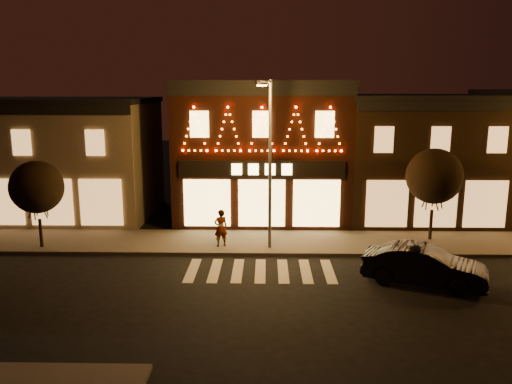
{
  "coord_description": "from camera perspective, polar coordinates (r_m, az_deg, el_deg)",
  "views": [
    {
      "loc": [
        0.24,
        -17.21,
        7.92
      ],
      "look_at": [
        -0.19,
        4.0,
        3.55
      ],
      "focal_mm": 35.67,
      "sensor_mm": 36.0,
      "label": 1
    }
  ],
  "objects": [
    {
      "name": "sidewalk_far",
      "position": [
        26.46,
        4.95,
        -5.65
      ],
      "size": [
        44.0,
        4.0,
        0.15
      ],
      "primitive_type": "cube",
      "color": "#47423D",
      "rests_on": "ground"
    },
    {
      "name": "tree_right",
      "position": [
        27.48,
        19.36,
        1.68
      ],
      "size": [
        2.84,
        2.84,
        4.75
      ],
      "rotation": [
        0.0,
        0.0,
        0.23
      ],
      "color": "black",
      "rests_on": "sidewalk_far"
    },
    {
      "name": "streetlamp_mid",
      "position": [
        24.1,
        1.45,
        4.48
      ],
      "size": [
        0.75,
        1.86,
        8.12
      ],
      "rotation": [
        0.0,
        0.0,
        0.24
      ],
      "color": "#59595E",
      "rests_on": "sidewalk_far"
    },
    {
      "name": "ground",
      "position": [
        18.94,
        0.34,
        -13.07
      ],
      "size": [
        120.0,
        120.0,
        0.0
      ],
      "primitive_type": "plane",
      "color": "black",
      "rests_on": "ground"
    },
    {
      "name": "building_right_a",
      "position": [
        32.81,
        17.59,
        3.82
      ],
      "size": [
        9.2,
        8.28,
        7.5
      ],
      "color": "#301F10",
      "rests_on": "ground"
    },
    {
      "name": "building_pulp",
      "position": [
        31.41,
        0.72,
        4.78
      ],
      "size": [
        10.2,
        8.34,
        8.3
      ],
      "color": "black",
      "rests_on": "ground"
    },
    {
      "name": "dark_sedan",
      "position": [
        21.99,
        18.33,
        -7.86
      ],
      "size": [
        5.15,
        3.45,
        1.61
      ],
      "primitive_type": "imported",
      "rotation": [
        0.0,
        0.0,
        1.17
      ],
      "color": "black",
      "rests_on": "ground"
    },
    {
      "name": "building_left",
      "position": [
        34.16,
        -21.7,
        3.66
      ],
      "size": [
        12.2,
        8.28,
        7.3
      ],
      "color": "#6D634D",
      "rests_on": "ground"
    },
    {
      "name": "tree_left",
      "position": [
        26.92,
        -23.37,
        0.5
      ],
      "size": [
        2.57,
        2.57,
        4.3
      ],
      "rotation": [
        0.0,
        0.0,
        -0.01
      ],
      "color": "black",
      "rests_on": "sidewalk_far"
    },
    {
      "name": "pedestrian",
      "position": [
        25.31,
        -3.97,
        -4.04
      ],
      "size": [
        0.8,
        0.67,
        1.88
      ],
      "primitive_type": "imported",
      "rotation": [
        0.0,
        0.0,
        3.52
      ],
      "color": "gray",
      "rests_on": "sidewalk_far"
    }
  ]
}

